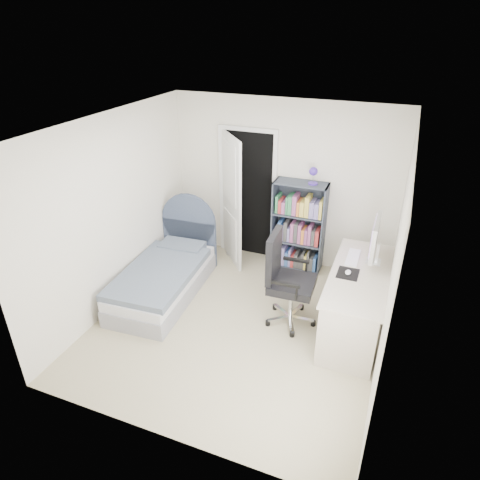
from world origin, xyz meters
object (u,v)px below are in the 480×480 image
(bookcase, at_px, (298,229))
(desk, at_px, (357,299))
(bed, at_px, (166,275))
(nightstand, at_px, (192,236))
(floor_lamp, at_px, (233,222))
(office_chair, at_px, (285,275))

(bookcase, height_order, desk, bookcase)
(bed, distance_m, bookcase, 2.07)
(nightstand, distance_m, floor_lamp, 0.70)
(floor_lamp, height_order, office_chair, floor_lamp)
(bed, relative_size, office_chair, 1.58)
(office_chair, bearing_deg, bed, 179.38)
(bed, distance_m, office_chair, 1.76)
(bookcase, bearing_deg, desk, -48.96)
(bed, relative_size, nightstand, 3.44)
(bookcase, height_order, office_chair, bookcase)
(bookcase, bearing_deg, office_chair, -82.52)
(office_chair, bearing_deg, desk, 9.95)
(bed, bearing_deg, floor_lamp, 69.92)
(nightstand, xyz_separation_m, office_chair, (1.83, -1.05, 0.30))
(bookcase, xyz_separation_m, office_chair, (0.18, -1.36, 0.03))
(nightstand, bearing_deg, bed, -83.21)
(desk, bearing_deg, floor_lamp, 150.66)
(floor_lamp, height_order, bookcase, bookcase)
(bed, xyz_separation_m, nightstand, (-0.12, 1.04, 0.11))
(office_chair, bearing_deg, nightstand, 150.08)
(nightstand, relative_size, desk, 0.34)
(bed, height_order, desk, desk)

